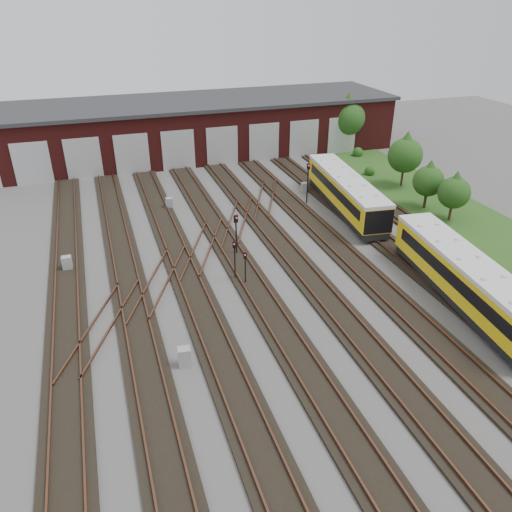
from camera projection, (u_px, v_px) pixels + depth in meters
name	position (u px, v px, depth m)	size (l,w,h in m)	color
ground	(329.00, 348.00, 28.03)	(120.00, 120.00, 0.00)	#43403E
track_network	(322.00, 341.00, 28.42)	(30.40, 70.00, 0.33)	black
maintenance_shed	(185.00, 127.00, 59.94)	(51.00, 12.50, 6.35)	#4C1413
grass_verge	(483.00, 230.00, 41.70)	(8.00, 55.00, 0.05)	#29511B
metro_train	(465.00, 278.00, 31.25)	(4.13, 46.28, 2.91)	black
signal_mast_0	(235.00, 256.00, 33.79)	(0.27, 0.26, 2.93)	black
signal_mast_1	(236.00, 230.00, 36.93)	(0.32, 0.30, 3.26)	black
signal_mast_2	(245.00, 264.00, 33.36)	(0.25, 0.24, 2.44)	black
signal_mast_3	(308.00, 178.00, 46.02)	(0.30, 0.28, 3.84)	black
relay_cabinet_0	(67.00, 264.00, 35.53)	(0.67, 0.55, 1.11)	#959799
relay_cabinet_1	(169.00, 203.00, 45.66)	(0.63, 0.52, 1.05)	#959799
relay_cabinet_2	(184.00, 357.00, 26.49)	(0.67, 0.56, 1.12)	#959799
relay_cabinet_3	(304.00, 187.00, 49.42)	(0.59, 0.49, 0.99)	#959799
relay_cabinet_4	(328.00, 191.00, 48.73)	(0.51, 0.43, 0.85)	#959799
tree_0	(348.00, 114.00, 60.53)	(4.25, 4.25, 7.04)	#362218
tree_1	(455.00, 189.00, 42.21)	(2.72, 2.72, 4.51)	#362218
tree_2	(406.00, 151.00, 49.45)	(3.43, 3.43, 5.68)	#362218
tree_3	(429.00, 178.00, 44.64)	(2.77, 2.77, 4.59)	#362218
bush_1	(370.00, 170.00, 54.00)	(1.12, 1.12, 1.12)	#1E4614
bush_2	(358.00, 151.00, 60.16)	(1.25, 1.25, 1.25)	#1E4614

